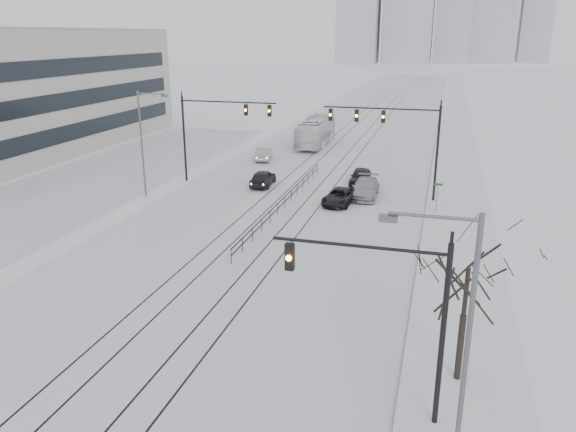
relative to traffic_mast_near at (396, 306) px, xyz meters
The scene contains 19 objects.
road 55.26m from the traffic_mast_near, 101.30° to the left, with size 22.00×260.00×0.02m, color silver.
sidewalk_east 54.26m from the traffic_mast_near, 87.13° to the left, with size 5.00×260.00×0.16m, color silver.
curb 54.19m from the traffic_mast_near, 89.72° to the left, with size 0.10×260.00×0.12m, color gray.
parking_strip 42.54m from the traffic_mast_near, 136.71° to the left, with size 14.00×60.00×0.03m, color silver.
tram_rails 35.96m from the traffic_mast_near, 107.60° to the left, with size 5.30×180.00×0.01m.
traffic_mast_near is the anchor object (origin of this frame).
traffic_mast_ne 29.14m from the traffic_mast_near, 95.19° to the left, with size 9.60×0.37×8.00m.
traffic_mast_nw 35.69m from the traffic_mast_near, 122.77° to the left, with size 9.10×0.37×8.00m.
street_light_east 3.61m from the traffic_mast_near, 57.45° to the right, with size 2.73×0.25×9.00m.
street_light_west 33.24m from the traffic_mast_near, 133.76° to the left, with size 2.73×0.25×9.00m.
bare_tree 3.85m from the traffic_mast_near, 51.24° to the left, with size 4.40×4.40×6.10m.
median_fence 26.62m from the traffic_mast_near, 114.20° to the left, with size 0.06×24.00×1.00m.
street_sign 26.19m from the traffic_mast_near, 87.77° to the left, with size 0.70×0.06×2.40m.
sedan_sb_inner 33.73m from the traffic_mast_near, 115.89° to the left, with size 1.77×4.39×1.50m, color black.
sedan_sb_outer 44.65m from the traffic_mast_near, 113.79° to the left, with size 1.52×4.36×1.44m, color #95989C.
sedan_nb_front 27.40m from the traffic_mast_near, 104.34° to the left, with size 2.11×4.57×1.27m, color black.
sedan_nb_right 29.65m from the traffic_mast_near, 99.79° to the left, with size 2.16×5.32×1.54m, color #9B9DA2.
sedan_nb_far 33.84m from the traffic_mast_near, 100.36° to the left, with size 1.76×4.38×1.49m, color black.
box_truck 53.03m from the traffic_mast_near, 105.75° to the left, with size 2.84×12.16×3.39m, color silver.
Camera 1 is at (11.85, -11.67, 13.42)m, focal length 35.00 mm.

